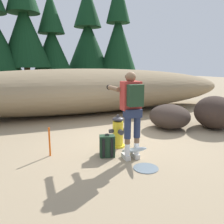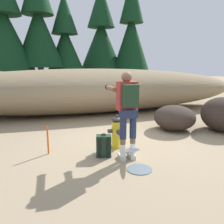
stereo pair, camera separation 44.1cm
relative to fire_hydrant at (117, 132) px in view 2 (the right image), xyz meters
The scene contains 14 objects.
ground_plane 0.47m from the fire_hydrant, 23.30° to the left, with size 56.00×56.00×0.04m, color #998466.
dirt_embankment 4.22m from the fire_hydrant, 86.25° to the left, with size 13.37×3.20×1.70m, color #897556.
fire_hydrant is the anchor object (origin of this frame).
hydrant_water_jet 0.82m from the fire_hydrant, 90.00° to the right, with size 0.45×1.32×0.54m.
utility_worker 1.01m from the fire_hydrant, 92.93° to the right, with size 0.57×0.99×1.70m.
spare_backpack 0.63m from the fire_hydrant, 134.56° to the right, with size 0.34×0.34×0.47m.
boulder_large 3.33m from the fire_hydrant, ahead, with size 1.47×1.18×0.94m, color #31251F.
boulder_mid 2.23m from the fire_hydrant, 23.34° to the left, with size 1.17×1.26×0.71m, color #352A23.
pine_tree_far_left 9.61m from the fire_hydrant, 110.30° to the left, with size 2.84×2.84×7.00m.
pine_tree_left 9.59m from the fire_hydrant, 99.27° to the left, with size 2.59×2.59×7.17m.
pine_tree_center 9.64m from the fire_hydrant, 90.03° to the left, with size 2.30×2.30×5.84m.
pine_tree_right 10.98m from the fire_hydrant, 76.75° to the left, with size 2.67×2.67×6.81m.
pine_tree_far_right 10.80m from the fire_hydrant, 66.19° to the left, with size 2.30×2.30×7.29m.
survey_stake 1.50m from the fire_hydrant, behind, with size 0.04×0.04×0.60m, color #E55914.
Camera 2 is at (-1.91, -4.87, 1.82)m, focal length 37.22 mm.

